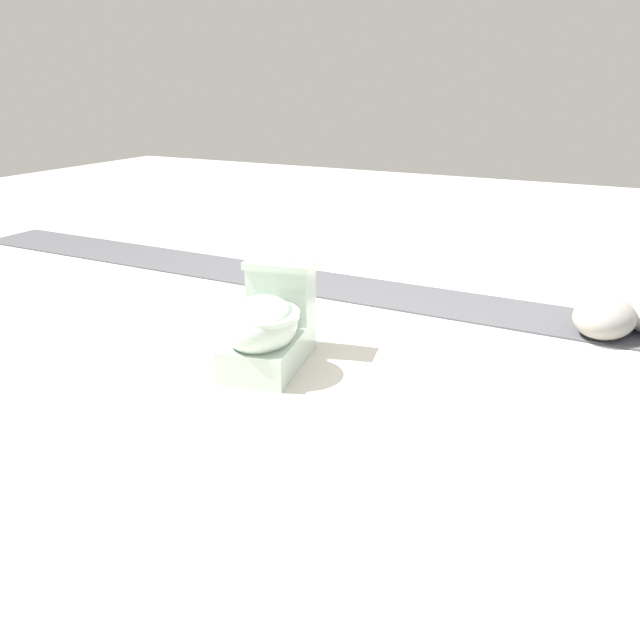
{
  "coord_description": "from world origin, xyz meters",
  "views": [
    {
      "loc": [
        2.75,
        1.81,
        1.4
      ],
      "look_at": [
        0.22,
        0.51,
        0.3
      ],
      "focal_mm": 35.0,
      "sensor_mm": 36.0,
      "label": 1
    }
  ],
  "objects": [
    {
      "name": "boulder_far",
      "position": [
        -0.98,
        1.74,
        0.12
      ],
      "size": [
        0.49,
        0.44,
        0.24
      ],
      "primitive_type": "ellipsoid",
      "rotation": [
        0.0,
        0.0,
        2.85
      ],
      "color": "gray",
      "rests_on": "ground"
    },
    {
      "name": "ground_plane",
      "position": [
        0.0,
        0.0,
        0.0
      ],
      "size": [
        14.0,
        14.0,
        0.0
      ],
      "primitive_type": "plane",
      "color": "beige"
    },
    {
      "name": "toilet",
      "position": [
        0.22,
        0.21,
        0.22
      ],
      "size": [
        0.69,
        0.49,
        0.52
      ],
      "rotation": [
        0.0,
        0.0,
        0.2
      ],
      "color": "#B2C6B7",
      "rests_on": "ground"
    },
    {
      "name": "gravel_strip",
      "position": [
        -1.12,
        0.5,
        0.01
      ],
      "size": [
        0.56,
        8.0,
        0.01
      ],
      "primitive_type": "cube",
      "color": "#4C4C51",
      "rests_on": "ground"
    }
  ]
}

